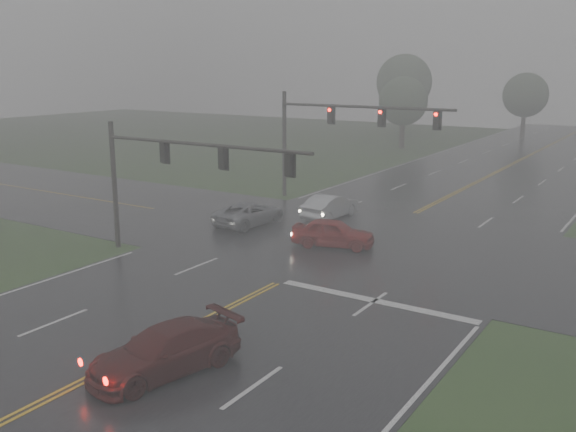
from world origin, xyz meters
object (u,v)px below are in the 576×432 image
Objects in this scene: sedan_silver at (330,218)px; car_grey at (250,225)px; signal_gantry_near at (167,166)px; signal_gantry_far at (332,126)px; sedan_maroon at (166,372)px; sedan_red at (333,247)px.

car_grey is at bearing 54.56° from sedan_silver.
signal_gantry_near reaches higher than car_grey.
signal_gantry_near is at bearing -90.58° from signal_gantry_far.
sedan_red is at bearing 114.00° from sedan_maroon.
signal_gantry_far is at bearing -58.26° from sedan_silver.
signal_gantry_near is at bearing 80.50° from sedan_silver.
sedan_red is 0.89× the size of car_grey.
sedan_red is (-2.40, 15.14, 0.00)m from sedan_maroon.
car_grey is 8.81m from signal_gantry_near.
sedan_silver is 5.15m from car_grey.
car_grey is 0.41× the size of signal_gantry_near.
sedan_maroon is at bearing -47.97° from signal_gantry_near.
signal_gantry_far is at bearing 122.76° from sedan_maroon.
signal_gantry_far is (-2.43, 4.46, 5.22)m from sedan_silver.
sedan_silver reaches higher than sedan_maroon.
sedan_silver is (-5.62, 20.64, 0.00)m from sedan_maroon.
sedan_maroon is 21.39m from sedan_silver.
signal_gantry_near is at bearing 119.86° from sedan_red.
sedan_red is at bearing -60.46° from signal_gantry_far.
signal_gantry_near is (0.62, -7.50, 4.57)m from car_grey.
car_grey is at bearing 94.75° from signal_gantry_near.
sedan_silver is 0.36× the size of signal_gantry_far.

